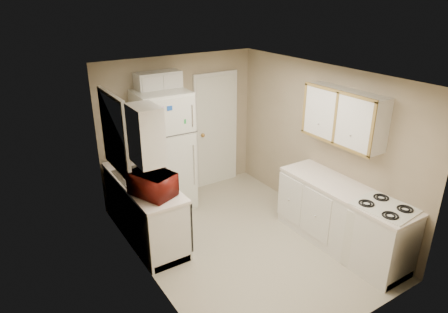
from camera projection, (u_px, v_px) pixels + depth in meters
floor at (243, 241)px, 5.75m from camera, size 3.80×3.80×0.00m
ceiling at (246, 75)px, 4.82m from camera, size 3.80×3.80×0.00m
wall_left at (145, 192)px, 4.59m from camera, size 3.80×3.80×0.00m
wall_right at (321, 145)px, 5.98m from camera, size 3.80×3.80×0.00m
wall_back at (180, 127)px, 6.76m from camera, size 2.80×2.80×0.00m
wall_front at (359, 233)px, 3.81m from camera, size 2.80×2.80×0.00m
left_counter at (145, 208)px, 5.73m from camera, size 0.60×1.80×0.90m
dishwasher at (182, 219)px, 5.39m from camera, size 0.03×0.58×0.72m
sink at (138, 179)px, 5.68m from camera, size 0.54×0.74×0.16m
microwave at (153, 184)px, 5.10m from camera, size 0.65×0.51×0.38m
soap_bottle at (124, 160)px, 5.94m from camera, size 0.09×0.09×0.18m
window_blinds at (115, 133)px, 5.27m from camera, size 0.10×0.98×1.08m
upper_cabinet_left at (146, 135)px, 4.60m from camera, size 0.30×0.45×0.70m
refrigerator at (163, 150)px, 6.38m from camera, size 0.83×0.81×1.95m
cabinet_over_fridge at (158, 85)px, 6.13m from camera, size 0.70×0.30×0.40m
interior_door at (216, 130)px, 7.15m from camera, size 0.86×0.06×2.08m
right_counter at (342, 217)px, 5.50m from camera, size 0.60×2.00×0.90m
stove at (379, 241)px, 5.04m from camera, size 0.62×0.74×0.83m
upper_cabinet_right at (344, 116)px, 5.28m from camera, size 0.30×1.20×0.70m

